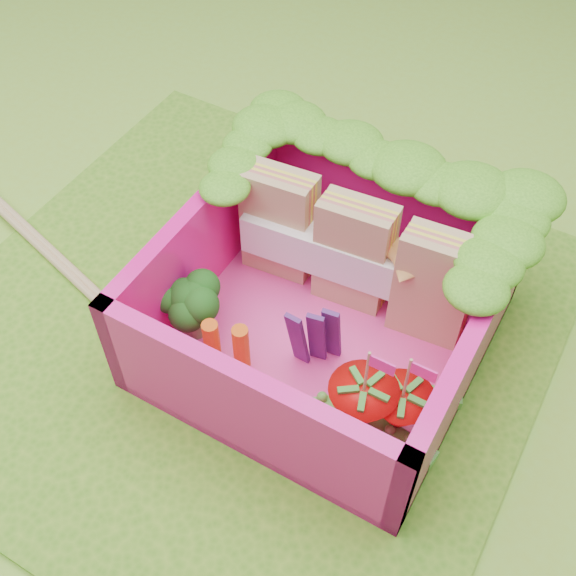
% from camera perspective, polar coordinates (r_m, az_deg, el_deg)
% --- Properties ---
extents(ground, '(14.00, 14.00, 0.00)m').
position_cam_1_polar(ground, '(3.29, -3.73, -3.21)').
color(ground, '#8AB733').
rests_on(ground, ground).
extents(placemat, '(2.60, 2.60, 0.03)m').
position_cam_1_polar(placemat, '(3.28, -3.74, -3.05)').
color(placemat, '#509120').
rests_on(placemat, ground).
extents(bento_floor, '(1.30, 1.30, 0.05)m').
position_cam_1_polar(bento_floor, '(3.19, 2.83, -3.83)').
color(bento_floor, '#F13D9A').
rests_on(bento_floor, placemat).
extents(bento_box, '(1.30, 1.30, 0.55)m').
position_cam_1_polar(bento_box, '(2.99, 3.01, -1.03)').
color(bento_box, '#FA1590').
rests_on(bento_box, placemat).
extents(lettuce_ruffle, '(1.43, 0.83, 0.11)m').
position_cam_1_polar(lettuce_ruffle, '(3.07, 7.57, 9.04)').
color(lettuce_ruffle, '#368518').
rests_on(lettuce_ruffle, bento_box).
extents(sandwich_stack, '(1.07, 0.26, 0.56)m').
position_cam_1_polar(sandwich_stack, '(3.11, 5.33, 2.64)').
color(sandwich_stack, tan).
rests_on(sandwich_stack, bento_floor).
extents(broccoli, '(0.33, 0.33, 0.27)m').
position_cam_1_polar(broccoli, '(3.06, -7.71, -1.13)').
color(broccoli, '#62A04D').
rests_on(broccoli, bento_floor).
extents(carrot_sticks, '(0.19, 0.11, 0.25)m').
position_cam_1_polar(carrot_sticks, '(2.99, -4.88, -4.52)').
color(carrot_sticks, '#E85C13').
rests_on(carrot_sticks, bento_floor).
extents(purple_wedges, '(0.18, 0.12, 0.38)m').
position_cam_1_polar(purple_wedges, '(2.93, 2.19, -3.86)').
color(purple_wedges, '#481959').
rests_on(purple_wedges, bento_floor).
extents(strawberry_left, '(0.27, 0.27, 0.51)m').
position_cam_1_polar(strawberry_left, '(2.82, 5.81, -9.36)').
color(strawberry_left, red).
rests_on(strawberry_left, bento_floor).
extents(strawberry_right, '(0.25, 0.25, 0.49)m').
position_cam_1_polar(strawberry_right, '(2.84, 8.78, -9.62)').
color(strawberry_right, red).
rests_on(strawberry_right, bento_floor).
extents(snap_peas, '(0.61, 0.45, 0.05)m').
position_cam_1_polar(snap_peas, '(2.95, 7.57, -9.71)').
color(snap_peas, green).
rests_on(snap_peas, bento_floor).
extents(chopsticks, '(1.99, 0.58, 0.04)m').
position_cam_1_polar(chopsticks, '(3.75, -18.86, 3.23)').
color(chopsticks, tan).
rests_on(chopsticks, placemat).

